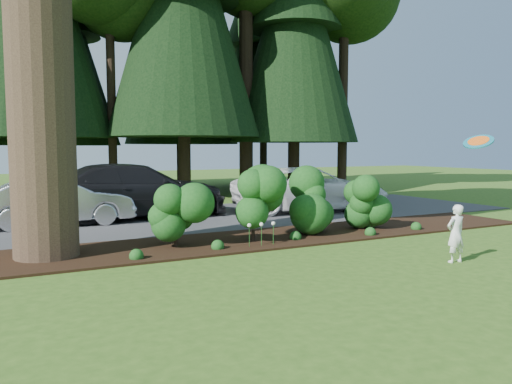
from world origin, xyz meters
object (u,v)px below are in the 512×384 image
(car_silver_wagon, at_px, (58,202))
(child, at_px, (456,234))
(frisbee, at_px, (478,141))
(car_dark_suv, at_px, (136,191))
(car_white_suv, at_px, (310,189))

(car_silver_wagon, height_order, child, car_silver_wagon)
(child, distance_m, frisbee, 1.80)
(car_dark_suv, xyz_separation_m, frisbee, (4.29, -9.01, 1.45))
(car_dark_suv, bearing_deg, frisbee, -155.41)
(car_silver_wagon, height_order, frisbee, frisbee)
(frisbee, bearing_deg, car_white_suv, 79.27)
(car_dark_suv, xyz_separation_m, child, (3.96, -8.84, -0.31))
(child, relative_size, frisbee, 2.06)
(car_white_suv, xyz_separation_m, frisbee, (-1.51, -7.95, 1.54))
(car_silver_wagon, height_order, car_white_suv, car_white_suv)
(car_white_suv, height_order, child, car_white_suv)
(car_white_suv, distance_m, child, 7.99)
(car_silver_wagon, relative_size, car_dark_suv, 0.70)
(child, bearing_deg, frisbee, 154.07)
(car_silver_wagon, relative_size, child, 3.62)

